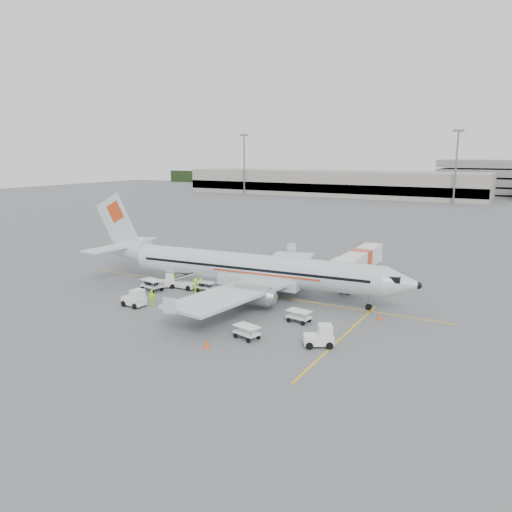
# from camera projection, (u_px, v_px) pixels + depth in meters

# --- Properties ---
(ground) EXTENTS (360.00, 360.00, 0.00)m
(ground) POSITION_uv_depth(u_px,v_px,m) (247.00, 292.00, 55.73)
(ground) COLOR #56595B
(stripe_lead) EXTENTS (44.00, 0.20, 0.01)m
(stripe_lead) POSITION_uv_depth(u_px,v_px,m) (247.00, 292.00, 55.73)
(stripe_lead) COLOR yellow
(stripe_lead) RESTS_ON ground
(stripe_cross) EXTENTS (0.20, 20.00, 0.01)m
(stripe_cross) POSITION_uv_depth(u_px,v_px,m) (343.00, 337.00, 42.20)
(stripe_cross) COLOR yellow
(stripe_cross) RESTS_ON ground
(terminal_west) EXTENTS (110.00, 22.00, 9.00)m
(terminal_west) POSITION_uv_depth(u_px,v_px,m) (330.00, 183.00, 185.07)
(terminal_west) COLOR gray
(terminal_west) RESTS_ON ground
(treeline) EXTENTS (300.00, 3.00, 6.00)m
(treeline) POSITION_uv_depth(u_px,v_px,m) (461.00, 184.00, 204.71)
(treeline) COLOR black
(treeline) RESTS_ON ground
(mast_west) EXTENTS (3.20, 1.20, 22.00)m
(mast_west) POSITION_uv_depth(u_px,v_px,m) (244.00, 165.00, 187.85)
(mast_west) COLOR slate
(mast_west) RESTS_ON ground
(mast_center) EXTENTS (3.20, 1.20, 22.00)m
(mast_center) POSITION_uv_depth(u_px,v_px,m) (456.00, 168.00, 151.98)
(mast_center) COLOR slate
(mast_center) RESTS_ON ground
(aircraft) EXTENTS (39.57, 32.12, 10.32)m
(aircraft) POSITION_uv_depth(u_px,v_px,m) (253.00, 249.00, 53.59)
(aircraft) COLOR silver
(aircraft) RESTS_ON ground
(jet_bridge) EXTENTS (3.03, 15.29, 4.00)m
(jet_bridge) POSITION_uv_depth(u_px,v_px,m) (360.00, 267.00, 59.45)
(jet_bridge) COLOR white
(jet_bridge) RESTS_ON ground
(belt_loader) EXTENTS (4.79, 1.90, 2.57)m
(belt_loader) POSITION_uv_depth(u_px,v_px,m) (183.00, 277.00, 57.30)
(belt_loader) COLOR white
(belt_loader) RESTS_ON ground
(tug_fore) EXTENTS (2.71, 2.35, 1.82)m
(tug_fore) POSITION_uv_depth(u_px,v_px,m) (319.00, 336.00, 39.98)
(tug_fore) COLOR white
(tug_fore) RESTS_ON ground
(tug_mid) EXTENTS (2.46, 1.53, 1.82)m
(tug_mid) POSITION_uv_depth(u_px,v_px,m) (134.00, 298.00, 50.51)
(tug_mid) COLOR white
(tug_mid) RESTS_ON ground
(tug_aft) EXTENTS (2.41, 2.27, 1.64)m
(tug_aft) POSITION_uv_depth(u_px,v_px,m) (166.00, 281.00, 57.57)
(tug_aft) COLOR white
(tug_aft) RESTS_ON ground
(cart_loaded_a) EXTENTS (2.29, 1.42, 1.16)m
(cart_loaded_a) POSITION_uv_depth(u_px,v_px,m) (206.00, 287.00, 55.90)
(cart_loaded_a) COLOR white
(cart_loaded_a) RESTS_ON ground
(cart_loaded_b) EXTENTS (2.82, 2.04, 1.33)m
(cart_loaded_b) POSITION_uv_depth(u_px,v_px,m) (152.00, 285.00, 56.21)
(cart_loaded_b) COLOR white
(cart_loaded_b) RESTS_ON ground
(cart_empty_a) EXTENTS (2.32, 1.55, 1.14)m
(cart_empty_a) POSITION_uv_depth(u_px,v_px,m) (299.00, 316.00, 45.75)
(cart_empty_a) COLOR white
(cart_empty_a) RESTS_ON ground
(cart_empty_b) EXTENTS (2.49, 1.86, 1.16)m
(cart_empty_b) POSITION_uv_depth(u_px,v_px,m) (247.00, 332.00, 41.68)
(cart_empty_b) COLOR white
(cart_empty_b) RESTS_ON ground
(cone_nose) EXTENTS (0.38, 0.38, 0.62)m
(cone_nose) POSITION_uv_depth(u_px,v_px,m) (380.00, 317.00, 46.49)
(cone_nose) COLOR #FC4E0B
(cone_nose) RESTS_ON ground
(cone_port) EXTENTS (0.33, 0.33, 0.54)m
(cone_port) POSITION_uv_depth(u_px,v_px,m) (340.00, 264.00, 68.66)
(cone_port) COLOR #FC4E0B
(cone_port) RESTS_ON ground
(cone_stbd) EXTENTS (0.44, 0.44, 0.71)m
(cone_stbd) POSITION_uv_depth(u_px,v_px,m) (207.00, 343.00, 39.84)
(cone_stbd) COLOR #FC4E0B
(cone_stbd) RESTS_ON ground
(crew_a) EXTENTS (0.61, 0.43, 1.58)m
(crew_a) POSITION_uv_depth(u_px,v_px,m) (200.00, 284.00, 56.09)
(crew_a) COLOR #A2F21C
(crew_a) RESTS_ON ground
(crew_b) EXTENTS (1.12, 1.05, 1.83)m
(crew_b) POSITION_uv_depth(u_px,v_px,m) (174.00, 278.00, 58.62)
(crew_b) COLOR #A2F21C
(crew_b) RESTS_ON ground
(crew_c) EXTENTS (1.11, 1.19, 1.61)m
(crew_c) POSITION_uv_depth(u_px,v_px,m) (196.00, 286.00, 55.52)
(crew_c) COLOR #A2F21C
(crew_c) RESTS_ON ground
(crew_d) EXTENTS (1.03, 0.66, 1.64)m
(crew_d) POSITION_uv_depth(u_px,v_px,m) (152.00, 297.00, 50.88)
(crew_d) COLOR #A2F21C
(crew_d) RESTS_ON ground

